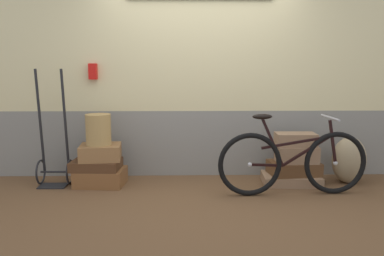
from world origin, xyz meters
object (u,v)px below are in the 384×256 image
Objects in this scene: suitcase_3 at (291,179)px; suitcase_5 at (297,154)px; suitcase_4 at (294,168)px; suitcase_0 at (101,177)px; bicycle at (293,162)px; burlap_sack at (349,160)px; suitcase_2 at (101,152)px; luggage_trolley at (54,158)px; suitcase_1 at (96,165)px; suitcase_6 at (295,139)px; wicker_basket at (98,130)px.

suitcase_5 is (0.05, -0.01, 0.32)m from suitcase_3.
suitcase_0 is at bearing 174.14° from suitcase_4.
burlap_sack is at bearing 28.16° from bicycle.
suitcase_2 is at bearing -179.69° from burlap_sack.
bicycle is (-0.16, -0.40, 0.00)m from suitcase_5.
suitcase_5 is at bearing -5.05° from suitcase_3.
luggage_trolley is 2.43× the size of burlap_sack.
burlap_sack is 0.94m from bicycle.
suitcase_1 is 3.11m from burlap_sack.
burlap_sack is (3.62, -0.01, -0.04)m from luggage_trolley.
bicycle reaches higher than suitcase_3.
suitcase_4 is 0.69m from burlap_sack.
suitcase_6 reaches higher than suitcase_1.
suitcase_3 is at bearing -153.16° from suitcase_4.
luggage_trolley is at bearing -179.15° from suitcase_0.
suitcase_2 reaches higher than suitcase_1.
bicycle is (-0.11, -0.41, 0.32)m from suitcase_3.
suitcase_1 is at bearing 179.36° from suitcase_5.
suitcase_1 is at bearing -166.73° from suitcase_0.
suitcase_1 is 2.44m from suitcase_6.
suitcase_6 is at bearing 138.25° from suitcase_5.
suitcase_6 is 0.48m from bicycle.
suitcase_0 is 0.59m from wicker_basket.
luggage_trolley is (-2.94, 0.02, 0.13)m from suitcase_4.
burlap_sack is (0.68, 0.02, -0.27)m from suitcase_6.
suitcase_0 is 0.34× the size of bicycle.
luggage_trolley is at bearing -179.28° from suitcase_6.
wicker_basket is at bearing -179.40° from burlap_sack.
suitcase_0 reaches higher than suitcase_3.
suitcase_0 is 0.41× the size of luggage_trolley.
bicycle is at bearing -10.41° from wicker_basket.
suitcase_4 is at bearing 5.24° from suitcase_0.
burlap_sack is at bearing 2.75° from suitcase_5.
wicker_basket is 0.64× the size of burlap_sack.
suitcase_1 is (-0.05, -0.01, 0.16)m from suitcase_0.
luggage_trolley reaches higher than suitcase_2.
luggage_trolley is (-0.57, 0.02, -0.08)m from suitcase_2.
luggage_trolley reaches higher than wicker_basket.
suitcase_0 is 2.42m from suitcase_6.
suitcase_5 is 0.35× the size of luggage_trolley.
suitcase_6 is 2.95m from luggage_trolley.
wicker_basket reaches higher than suitcase_2.
suitcase_1 is at bearing -4.95° from luggage_trolley.
suitcase_5 reaches higher than suitcase_3.
suitcase_4 is 2.94m from luggage_trolley.
suitcase_0 is at bearing 179.20° from suitcase_5.
burlap_sack reaches higher than suitcase_5.
suitcase_6 is (-0.02, 0.01, 0.18)m from suitcase_5.
suitcase_5 is at bearing 3.54° from suitcase_1.
suitcase_6 is (2.38, 0.01, 0.46)m from suitcase_0.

